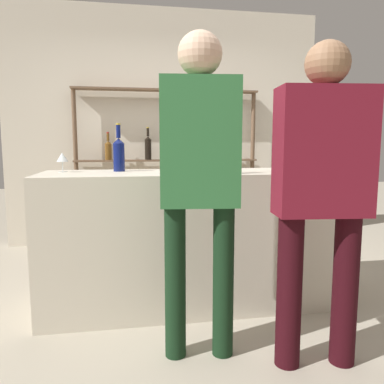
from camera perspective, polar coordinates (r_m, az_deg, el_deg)
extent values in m
plane|color=#B2A893|center=(3.00, 0.00, -16.40)|extent=(16.00, 16.00, 0.00)
cube|color=beige|center=(2.83, 0.00, -7.07)|extent=(2.17, 0.68, 1.00)
cube|color=beige|center=(4.67, -4.01, 9.70)|extent=(3.77, 0.12, 2.80)
cylinder|color=brown|center=(4.52, -17.23, 3.37)|extent=(0.05, 0.05, 1.84)
cylinder|color=brown|center=(4.73, 9.16, 3.77)|extent=(0.05, 0.05, 1.84)
cube|color=brown|center=(4.53, -3.83, 15.21)|extent=(2.17, 0.18, 0.02)
cube|color=brown|center=(4.49, -3.74, 4.84)|extent=(2.17, 0.18, 0.02)
cylinder|color=brown|center=(4.47, -12.63, 5.98)|extent=(0.08, 0.08, 0.19)
cone|color=brown|center=(4.47, -12.67, 7.40)|extent=(0.08, 0.08, 0.04)
cylinder|color=brown|center=(4.47, -12.69, 8.18)|extent=(0.03, 0.03, 0.09)
cylinder|color=maroon|center=(4.48, -12.71, 8.81)|extent=(0.03, 0.03, 0.01)
cylinder|color=black|center=(4.47, -6.71, 6.44)|extent=(0.08, 0.08, 0.24)
cone|color=black|center=(4.47, -6.73, 8.19)|extent=(0.08, 0.08, 0.03)
cylinder|color=black|center=(4.48, -6.75, 9.02)|extent=(0.03, 0.03, 0.10)
cylinder|color=gold|center=(4.48, -6.76, 9.71)|extent=(0.03, 0.03, 0.01)
cylinder|color=black|center=(4.52, -0.83, 6.45)|extent=(0.07, 0.07, 0.23)
cone|color=black|center=(4.52, -0.84, 8.09)|extent=(0.07, 0.07, 0.03)
cylinder|color=black|center=(4.52, -0.84, 8.77)|extent=(0.03, 0.03, 0.08)
cylinder|color=maroon|center=(4.52, -0.84, 9.33)|extent=(0.03, 0.03, 0.01)
cylinder|color=black|center=(4.61, 4.86, 6.20)|extent=(0.07, 0.07, 0.19)
cone|color=black|center=(4.61, 4.87, 7.57)|extent=(0.07, 0.07, 0.03)
cylinder|color=black|center=(4.61, 4.88, 8.29)|extent=(0.03, 0.03, 0.09)
cylinder|color=maroon|center=(4.61, 4.89, 8.90)|extent=(0.03, 0.03, 0.01)
cylinder|color=#0F1956|center=(2.58, 5.88, 5.01)|extent=(0.09, 0.09, 0.20)
cone|color=#0F1956|center=(2.58, 5.91, 7.66)|extent=(0.09, 0.09, 0.04)
cylinder|color=#0F1956|center=(2.58, 5.93, 9.18)|extent=(0.03, 0.03, 0.10)
cylinder|color=#232328|center=(2.58, 5.95, 10.40)|extent=(0.03, 0.03, 0.01)
cylinder|color=#0F1956|center=(2.84, -11.07, 5.20)|extent=(0.08, 0.08, 0.21)
cone|color=#0F1956|center=(2.84, -11.13, 7.66)|extent=(0.08, 0.08, 0.04)
cylinder|color=#0F1956|center=(2.84, -11.17, 9.02)|extent=(0.03, 0.03, 0.10)
cylinder|color=gold|center=(2.84, -11.19, 10.11)|extent=(0.03, 0.03, 0.01)
cylinder|color=#0F1956|center=(3.06, 17.36, 5.07)|extent=(0.08, 0.08, 0.20)
cone|color=#0F1956|center=(3.05, 17.44, 7.25)|extent=(0.08, 0.08, 0.03)
cylinder|color=#0F1956|center=(3.05, 17.49, 8.49)|extent=(0.03, 0.03, 0.10)
cylinder|color=gold|center=(3.06, 17.53, 9.51)|extent=(0.03, 0.03, 0.01)
cylinder|color=brown|center=(2.83, 13.89, 5.00)|extent=(0.08, 0.08, 0.20)
cone|color=brown|center=(2.83, 13.96, 7.35)|extent=(0.08, 0.08, 0.04)
cylinder|color=brown|center=(2.83, 14.00, 8.61)|extent=(0.03, 0.03, 0.09)
cylinder|color=#232328|center=(2.83, 14.04, 9.62)|extent=(0.03, 0.03, 0.01)
cylinder|color=silver|center=(2.88, -19.08, 2.93)|extent=(0.06, 0.06, 0.00)
cylinder|color=silver|center=(2.87, -19.11, 3.68)|extent=(0.01, 0.01, 0.07)
cone|color=silver|center=(2.87, -19.17, 5.05)|extent=(0.08, 0.08, 0.07)
cylinder|color=silver|center=(2.90, -0.91, 4.54)|extent=(0.11, 0.11, 0.12)
sphere|color=tan|center=(2.94, -0.49, 3.84)|extent=(0.02, 0.02, 0.02)
sphere|color=tan|center=(2.92, -1.22, 4.19)|extent=(0.02, 0.02, 0.02)
sphere|color=tan|center=(2.87, -0.45, 3.96)|extent=(0.02, 0.02, 0.02)
sphere|color=tan|center=(2.89, -0.14, 4.25)|extent=(0.02, 0.02, 0.02)
sphere|color=tan|center=(2.91, -0.88, 4.49)|extent=(0.02, 0.02, 0.02)
sphere|color=tan|center=(2.93, -1.68, 3.75)|extent=(0.02, 0.02, 0.02)
sphere|color=tan|center=(2.93, -1.53, 4.27)|extent=(0.02, 0.02, 0.02)
sphere|color=tan|center=(2.91, -0.64, 4.09)|extent=(0.02, 0.02, 0.02)
cylinder|color=black|center=(2.18, 4.78, -13.44)|extent=(0.12, 0.12, 0.87)
cylinder|color=black|center=(2.16, -2.57, -13.61)|extent=(0.12, 0.12, 0.87)
cube|color=#2D6B38|center=(2.02, 1.18, 7.48)|extent=(0.44, 0.23, 0.69)
sphere|color=#DBB293|center=(2.08, 1.22, 20.31)|extent=(0.24, 0.24, 0.24)
cylinder|color=black|center=(2.26, 22.29, -13.68)|extent=(0.14, 0.14, 0.83)
cylinder|color=black|center=(2.15, 14.59, -14.47)|extent=(0.14, 0.14, 0.83)
cube|color=maroon|center=(2.05, 19.40, 5.74)|extent=(0.50, 0.26, 0.66)
sphere|color=#936B4C|center=(2.09, 19.94, 17.96)|extent=(0.23, 0.23, 0.23)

